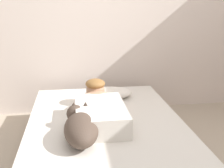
# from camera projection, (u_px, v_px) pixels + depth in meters

# --- Properties ---
(back_wall) EXTENTS (4.40, 0.12, 2.50)m
(back_wall) POSITION_uv_depth(u_px,v_px,m) (118.00, 13.00, 3.38)
(back_wall) COLOR silver
(back_wall) RESTS_ON ground
(bed) EXTENTS (1.41, 2.00, 0.36)m
(bed) POSITION_uv_depth(u_px,v_px,m) (106.00, 139.00, 2.50)
(bed) COLOR #726051
(bed) RESTS_ON ground
(pillow) EXTENTS (0.52, 0.32, 0.11)m
(pillow) POSITION_uv_depth(u_px,v_px,m) (108.00, 93.00, 3.01)
(pillow) COLOR white
(pillow) RESTS_ON bed
(person_lying) EXTENTS (0.43, 0.92, 0.27)m
(person_lying) POSITION_uv_depth(u_px,v_px,m) (99.00, 107.00, 2.47)
(person_lying) COLOR silver
(person_lying) RESTS_ON bed
(dog) EXTENTS (0.26, 0.57, 0.21)m
(dog) POSITION_uv_depth(u_px,v_px,m) (80.00, 127.00, 2.09)
(dog) COLOR #4C3D33
(dog) RESTS_ON bed
(coffee_cup) EXTENTS (0.12, 0.09, 0.07)m
(coffee_cup) POSITION_uv_depth(u_px,v_px,m) (113.00, 103.00, 2.76)
(coffee_cup) COLOR #D84C47
(coffee_cup) RESTS_ON bed
(cell_phone) EXTENTS (0.07, 0.14, 0.01)m
(cell_phone) POSITION_uv_depth(u_px,v_px,m) (83.00, 133.00, 2.22)
(cell_phone) COLOR black
(cell_phone) RESTS_ON bed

